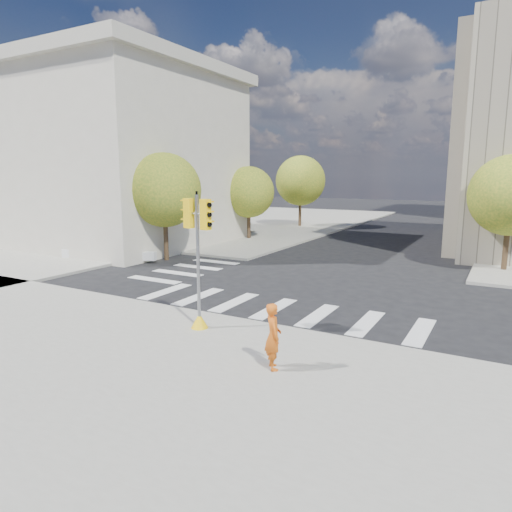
% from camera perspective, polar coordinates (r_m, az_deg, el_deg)
% --- Properties ---
extents(ground, '(160.00, 160.00, 0.00)m').
position_cam_1_polar(ground, '(19.44, 5.24, -5.15)').
color(ground, black).
rests_on(ground, ground).
extents(sidewalk_near, '(30.00, 14.00, 0.15)m').
position_cam_1_polar(sidewalk_near, '(10.98, -20.13, -17.79)').
color(sidewalk_near, gray).
rests_on(sidewalk_near, ground).
extents(sidewalk_far_left, '(28.00, 40.00, 0.15)m').
position_cam_1_polar(sidewalk_far_left, '(51.47, -3.36, 4.49)').
color(sidewalk_far_left, gray).
rests_on(sidewalk_far_left, ground).
extents(classical_building, '(19.00, 15.00, 12.70)m').
position_cam_1_polar(classical_building, '(37.35, -18.80, 11.64)').
color(classical_building, beige).
rests_on(classical_building, ground).
extents(tree_lw_near, '(4.40, 4.40, 6.41)m').
position_cam_1_polar(tree_lw_near, '(27.85, -11.39, 8.06)').
color(tree_lw_near, '#382616').
rests_on(tree_lw_near, ground).
extents(tree_lw_mid, '(4.00, 4.00, 5.77)m').
position_cam_1_polar(tree_lw_mid, '(36.05, -0.91, 7.98)').
color(tree_lw_mid, '#382616').
rests_on(tree_lw_mid, ground).
extents(tree_lw_far, '(4.80, 4.80, 6.95)m').
position_cam_1_polar(tree_lw_far, '(44.96, 5.58, 9.35)').
color(tree_lw_far, '#382616').
rests_on(tree_lw_far, ground).
extents(tree_re_near, '(4.20, 4.20, 6.16)m').
position_cam_1_polar(tree_re_near, '(27.19, 29.24, 6.62)').
color(tree_re_near, '#382616').
rests_on(tree_re_near, ground).
extents(tree_re_mid, '(4.60, 4.60, 6.66)m').
position_cam_1_polar(tree_re_mid, '(39.17, 29.39, 7.73)').
color(tree_re_mid, '#382616').
rests_on(tree_re_mid, ground).
extents(tree_re_far, '(4.00, 4.00, 5.88)m').
position_cam_1_polar(tree_re_far, '(51.18, 29.38, 7.44)').
color(tree_re_far, '#382616').
rests_on(tree_re_far, ground).
extents(traffic_signal, '(1.08, 0.56, 4.46)m').
position_cam_1_polar(traffic_signal, '(14.77, -7.22, -1.96)').
color(traffic_signal, yellow).
rests_on(traffic_signal, sidewalk_near).
extents(photographer, '(0.73, 0.76, 1.75)m').
position_cam_1_polar(photographer, '(11.87, 2.16, -9.99)').
color(photographer, '#CF5813').
rests_on(photographer, sidewalk_near).
extents(planter_wall, '(5.84, 2.21, 0.50)m').
position_cam_1_polar(planter_wall, '(28.64, -17.94, 0.16)').
color(planter_wall, silver).
rests_on(planter_wall, sidewalk_left_near).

